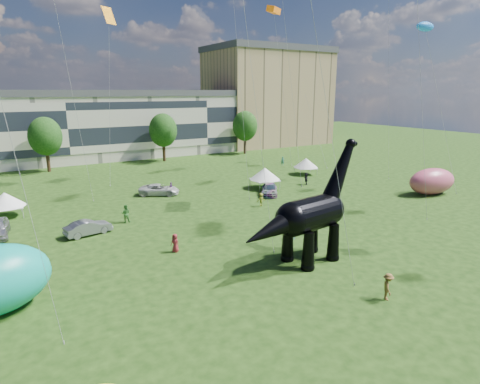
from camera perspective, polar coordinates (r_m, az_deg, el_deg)
ground at (r=29.44m, az=12.39°, el=-12.21°), size 220.00×220.00×0.00m
terrace_row at (r=81.82m, az=-23.82°, el=8.14°), size 78.00×11.00×12.00m
apartment_block at (r=102.29m, az=3.93°, el=13.08°), size 28.00×18.00×22.00m
tree_mid_left at (r=72.44m, az=-26.01°, el=7.52°), size 5.20×5.20×9.44m
tree_mid_right at (r=76.88m, az=-10.91°, el=8.99°), size 5.20×5.20×9.44m
tree_far_right at (r=84.80m, az=0.72°, el=9.70°), size 5.20×5.20×9.44m
dinosaur_sculpture at (r=30.89m, az=9.54°, el=-3.55°), size 11.78×3.73×9.59m
car_grey at (r=39.62m, az=-20.79°, el=-4.75°), size 4.40×2.19×1.39m
car_white at (r=52.10m, az=-11.43°, el=0.33°), size 5.55×4.53×1.41m
car_dark at (r=51.36m, az=4.21°, el=0.37°), size 4.32×5.04×1.39m
gazebo_near at (r=54.48m, az=3.55°, el=2.59°), size 4.57×4.57×2.84m
gazebo_far at (r=64.44m, az=9.35°, el=4.10°), size 4.76×4.76×2.63m
gazebo_left at (r=48.52m, az=-30.42°, el=-0.96°), size 3.88×3.88×2.67m
inflatable_pink at (r=56.83m, az=25.63°, el=1.38°), size 7.23×4.42×3.39m
visitors at (r=40.87m, az=-6.43°, el=-3.08°), size 53.75×42.53×1.85m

